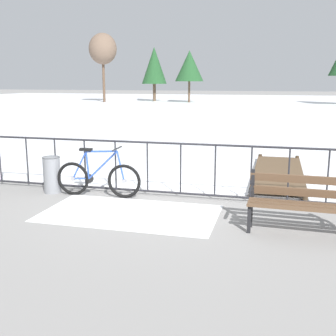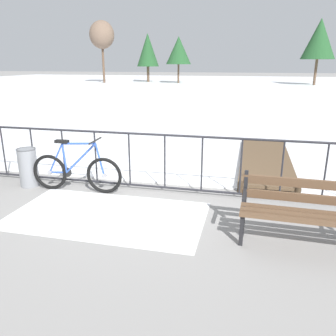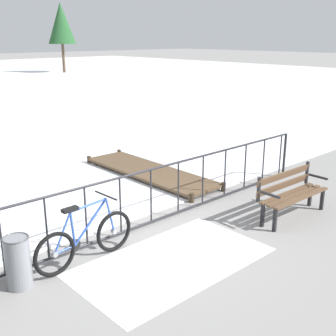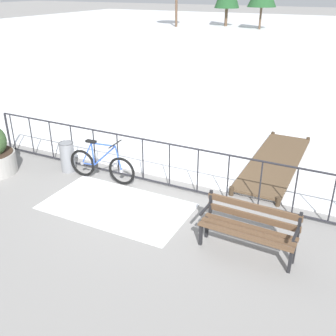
{
  "view_description": "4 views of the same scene",
  "coord_description": "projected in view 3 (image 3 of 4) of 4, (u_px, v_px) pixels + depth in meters",
  "views": [
    {
      "loc": [
        2.07,
        -7.66,
        2.23
      ],
      "look_at": [
        0.1,
        -0.07,
        0.58
      ],
      "focal_mm": 44.84,
      "sensor_mm": 36.0,
      "label": 1
    },
    {
      "loc": [
        1.76,
        -5.68,
        2.25
      ],
      "look_at": [
        0.52,
        -0.51,
        0.62
      ],
      "focal_mm": 36.64,
      "sensor_mm": 36.0,
      "label": 2
    },
    {
      "loc": [
        -4.25,
        -5.44,
        3.25
      ],
      "look_at": [
        1.09,
        0.39,
        0.83
      ],
      "focal_mm": 46.29,
      "sensor_mm": 36.0,
      "label": 3
    },
    {
      "loc": [
        3.76,
        -6.88,
        4.12
      ],
      "look_at": [
        0.73,
        -0.85,
        0.93
      ],
      "focal_mm": 41.8,
      "sensor_mm": 36.0,
      "label": 4
    }
  ],
  "objects": [
    {
      "name": "park_bench",
      "position": [
        290.0,
        190.0,
        8.01
      ],
      "size": [
        1.62,
        0.53,
        0.89
      ],
      "color": "brown",
      "rests_on": "ground"
    },
    {
      "name": "wooden_dock",
      "position": [
        150.0,
        171.0,
        10.46
      ],
      "size": [
        1.1,
        3.92,
        0.2
      ],
      "color": "brown",
      "rests_on": "ground"
    },
    {
      "name": "trash_bin",
      "position": [
        18.0,
        262.0,
        5.76
      ],
      "size": [
        0.35,
        0.35,
        0.73
      ],
      "color": "gray",
      "rests_on": "ground"
    },
    {
      "name": "snow_patch",
      "position": [
        172.0,
        261.0,
        6.51
      ],
      "size": [
        2.98,
        1.66,
        0.01
      ],
      "primitive_type": "cube",
      "color": "white",
      "rests_on": "ground"
    },
    {
      "name": "ground_plane",
      "position": [
        137.0,
        231.0,
        7.53
      ],
      "size": [
        160.0,
        160.0,
        0.0
      ],
      "primitive_type": "plane",
      "color": "gray"
    },
    {
      "name": "railing_fence",
      "position": [
        136.0,
        201.0,
        7.37
      ],
      "size": [
        9.06,
        0.06,
        1.07
      ],
      "color": "#232328",
      "rests_on": "ground"
    },
    {
      "name": "bicycle_near_railing",
      "position": [
        86.0,
        240.0,
        6.39
      ],
      "size": [
        1.71,
        0.52,
        0.97
      ],
      "color": "black",
      "rests_on": "ground"
    },
    {
      "name": "tree_west_mid",
      "position": [
        61.0,
        23.0,
        38.68
      ],
      "size": [
        2.45,
        2.45,
        6.11
      ],
      "color": "brown",
      "rests_on": "ground"
    }
  ]
}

